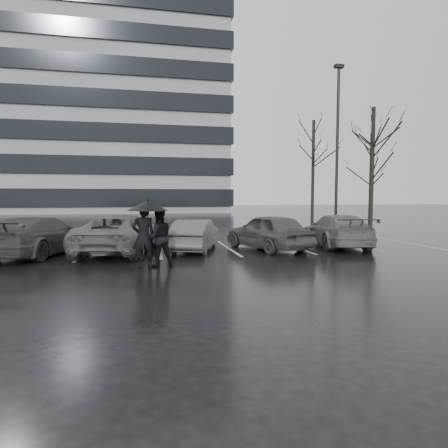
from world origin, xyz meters
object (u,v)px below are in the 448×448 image
Objects in this scene: car_east at (337,231)px; tree_ne at (371,179)px; car_west_c at (40,236)px; pedestrian_right at (159,237)px; lamp_post at (337,157)px; car_main at (268,232)px; tree_north at (313,171)px; car_west_b at (120,234)px; tree_east at (372,168)px; car_west_a at (195,235)px; pedestrian_left at (144,237)px.

car_east is 15.49m from tree_ne.
tree_ne is (20.97, 12.12, 2.80)m from car_west_c.
pedestrian_right is (-7.53, -3.19, 0.21)m from car_east.
car_east is at bearing -117.55° from lamp_post.
car_main is 18.10m from tree_north.
car_west_b is 0.65× the size of tree_east.
lamp_post is 9.33m from tree_north.
car_west_b is at bearing -152.74° from tree_east.
car_east is (6.03, -0.02, 0.07)m from car_west_a.
lamp_post is (6.33, 6.39, 3.77)m from car_main.
car_east reaches higher than car_west_a.
car_west_b is 8.88m from car_east.
tree_north is (8.93, 15.35, 3.53)m from car_main.
car_east is at bearing -170.18° from pedestrian_right.
car_west_a is 0.53× the size of tree_ne.
tree_ne reaches higher than car_main.
pedestrian_left is (0.90, -3.36, 0.22)m from car_west_b.
car_west_c is 2.57× the size of pedestrian_left.
pedestrian_right is at bearing 32.43° from car_east.
car_main reaches higher than car_west_a.
car_west_c is 24.38m from tree_ne.
car_west_a is at bearing -128.29° from pedestrian_right.
lamp_post is 8.58m from tree_ne.
lamp_post is at bearing -151.43° from tree_east.
car_east is 0.67× the size of tree_ne.
car_main reaches higher than car_west_c.
pedestrian_right is 0.25× the size of tree_ne.
tree_north is at bearing -122.72° from car_west_c.
pedestrian_right is 0.21× the size of tree_north.
tree_ne is at bearing -118.08° from car_east.
pedestrian_left is (-7.97, -3.36, 0.26)m from car_east.
car_east is 16.53m from tree_north.
lamp_post reaches higher than car_west_b.
tree_east is 0.94× the size of tree_north.
car_east is at bearing -110.99° from tree_north.
tree_north is at bearing 98.13° from tree_east.
tree_north is (-1.00, 7.00, 0.25)m from tree_east.
tree_ne is at bearing -133.57° from car_west_c.
lamp_post reaches higher than car_main.
lamp_post reaches higher than tree_east.
car_west_a is 2.08× the size of pedestrian_right.
car_west_c is 4.99m from pedestrian_left.
lamp_post is at bearing -127.51° from car_west_a.
tree_east is (3.59, 1.96, -0.49)m from lamp_post.
tree_north reaches higher than car_west_b.
car_main is 5.27m from pedestrian_right.
car_east is 0.48× the size of lamp_post.
lamp_post reaches higher than car_west_a.
car_main is at bearing -166.79° from car_west_a.
car_west_c is at bearing -139.13° from tree_north.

